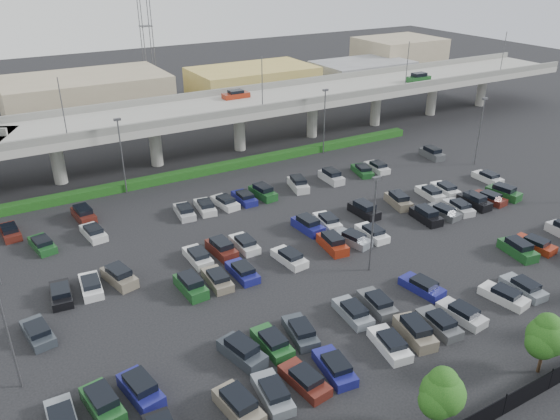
% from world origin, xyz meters
% --- Properties ---
extents(ground, '(280.00, 280.00, 0.00)m').
position_xyz_m(ground, '(0.00, 0.00, 0.00)').
color(ground, black).
extents(overpass, '(150.00, 13.00, 15.80)m').
position_xyz_m(overpass, '(-0.18, 31.99, 6.97)').
color(overpass, '#9B9A93').
rests_on(overpass, ground).
extents(hedge, '(66.00, 1.60, 1.10)m').
position_xyz_m(hedge, '(0.00, 25.00, 0.55)').
color(hedge, '#163B11').
rests_on(hedge, ground).
extents(fence, '(70.00, 0.10, 2.00)m').
position_xyz_m(fence, '(-0.05, -28.00, 0.90)').
color(fence, black).
rests_on(fence, ground).
extents(tree_row, '(65.07, 3.66, 5.94)m').
position_xyz_m(tree_row, '(0.70, -26.53, 3.52)').
color(tree_row, '#332316').
rests_on(tree_row, ground).
extents(parked_cars, '(62.86, 41.62, 1.67)m').
position_xyz_m(parked_cars, '(-0.86, -4.01, 0.63)').
color(parked_cars, '#541D16').
rests_on(parked_cars, ground).
extents(light_poles, '(66.90, 48.38, 10.30)m').
position_xyz_m(light_poles, '(-4.13, 2.00, 6.24)').
color(light_poles, '#4D4D52').
rests_on(light_poles, ground).
extents(distant_buildings, '(138.00, 24.00, 9.00)m').
position_xyz_m(distant_buildings, '(12.38, 61.81, 3.74)').
color(distant_buildings, gray).
rests_on(distant_buildings, ground).
extents(comm_tower, '(2.40, 2.40, 30.00)m').
position_xyz_m(comm_tower, '(4.00, 74.00, 15.61)').
color(comm_tower, '#4D4D52').
rests_on(comm_tower, ground).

